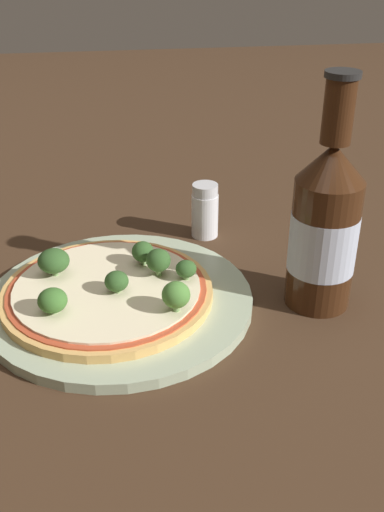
{
  "coord_description": "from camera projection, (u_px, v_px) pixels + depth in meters",
  "views": [
    {
      "loc": [
        0.01,
        -0.57,
        0.37
      ],
      "look_at": [
        0.09,
        -0.02,
        0.06
      ],
      "focal_mm": 42.0,
      "sensor_mm": 36.0,
      "label": 1
    }
  ],
  "objects": [
    {
      "name": "broccoli_floret_5",
      "position": [
        186.0,
        269.0,
        0.66
      ],
      "size": [
        0.02,
        0.02,
        0.02
      ],
      "color": "#6B8E51",
      "rests_on": "pizza"
    },
    {
      "name": "broccoli_floret_2",
      "position": [
        158.0,
        261.0,
        0.66
      ],
      "size": [
        0.03,
        0.03,
        0.03
      ],
      "color": "#6B8E51",
      "rests_on": "pizza"
    },
    {
      "name": "pizza",
      "position": [
        107.0,
        291.0,
        0.65
      ],
      "size": [
        0.23,
        0.23,
        0.01
      ],
      "color": "tan",
      "rests_on": "plate"
    },
    {
      "name": "broccoli_floret_4",
      "position": [
        54.0,
        261.0,
        0.66
      ],
      "size": [
        0.04,
        0.04,
        0.03
      ],
      "color": "#6B8E51",
      "rests_on": "pizza"
    },
    {
      "name": "broccoli_floret_3",
      "position": [
        176.0,
        295.0,
        0.6
      ],
      "size": [
        0.03,
        0.03,
        0.03
      ],
      "color": "#6B8E51",
      "rests_on": "pizza"
    },
    {
      "name": "ground_plane",
      "position": [
        108.0,
        302.0,
        0.67
      ],
      "size": [
        3.0,
        3.0,
        0.0
      ],
      "primitive_type": "plane",
      "color": "#3D2819"
    },
    {
      "name": "broccoli_floret_6",
      "position": [
        143.0,
        252.0,
        0.68
      ],
      "size": [
        0.03,
        0.03,
        0.03
      ],
      "color": "#6B8E51",
      "rests_on": "pizza"
    },
    {
      "name": "pepper_shaker",
      "position": [
        205.0,
        211.0,
        0.79
      ],
      "size": [
        0.04,
        0.04,
        0.07
      ],
      "color": "silver",
      "rests_on": "ground_plane"
    },
    {
      "name": "broccoli_floret_1",
      "position": [
        52.0,
        301.0,
        0.6
      ],
      "size": [
        0.03,
        0.03,
        0.03
      ],
      "color": "#6B8E51",
      "rests_on": "pizza"
    },
    {
      "name": "plate",
      "position": [
        120.0,
        300.0,
        0.66
      ],
      "size": [
        0.29,
        0.29,
        0.01
      ],
      "color": "#A3B293",
      "rests_on": "ground_plane"
    },
    {
      "name": "beer_bottle",
      "position": [
        325.0,
        226.0,
        0.63
      ],
      "size": [
        0.07,
        0.07,
        0.25
      ],
      "color": "#381E0F",
      "rests_on": "ground_plane"
    },
    {
      "name": "broccoli_floret_0",
      "position": [
        117.0,
        281.0,
        0.63
      ],
      "size": [
        0.03,
        0.03,
        0.02
      ],
      "color": "#6B8E51",
      "rests_on": "pizza"
    }
  ]
}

